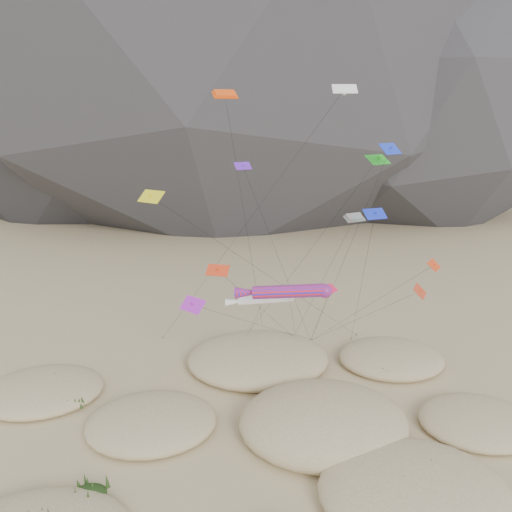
{
  "coord_description": "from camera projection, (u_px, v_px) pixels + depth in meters",
  "views": [
    {
      "loc": [
        -6.31,
        -33.79,
        27.33
      ],
      "look_at": [
        -1.24,
        12.0,
        14.22
      ],
      "focal_mm": 35.0,
      "sensor_mm": 36.0,
      "label": 1
    }
  ],
  "objects": [
    {
      "name": "ground",
      "position": [
        287.0,
        464.0,
        40.45
      ],
      "size": [
        500.0,
        500.0,
        0.0
      ],
      "primitive_type": "plane",
      "color": "#CCB789",
      "rests_on": "ground"
    },
    {
      "name": "dunes",
      "position": [
        272.0,
        423.0,
        44.64
      ],
      "size": [
        52.32,
        39.22,
        4.54
      ],
      "color": "#CCB789",
      "rests_on": "ground"
    },
    {
      "name": "dune_grass",
      "position": [
        265.0,
        429.0,
        43.5
      ],
      "size": [
        42.02,
        26.77,
        1.44
      ],
      "color": "black",
      "rests_on": "ground"
    },
    {
      "name": "kite_stakes",
      "position": [
        274.0,
        340.0,
        62.32
      ],
      "size": [
        24.75,
        4.21,
        0.3
      ],
      "color": "#3F2D1E",
      "rests_on": "ground"
    },
    {
      "name": "rainbow_tube_kite",
      "position": [
        285.0,
        292.0,
        43.94
      ],
      "size": [
        8.74,
        17.32,
        13.24
      ],
      "color": "#FF1F1A",
      "rests_on": "ground"
    },
    {
      "name": "white_tube_kite",
      "position": [
        261.0,
        300.0,
        47.27
      ],
      "size": [
        6.57,
        12.54,
        11.06
      ],
      "color": "white",
      "rests_on": "ground"
    },
    {
      "name": "orange_parafoil",
      "position": [
        226.0,
        99.0,
        48.36
      ],
      "size": [
        6.21,
        8.23,
        29.67
      ],
      "color": "#DF440B",
      "rests_on": "ground"
    },
    {
      "name": "multi_parafoil",
      "position": [
        353.0,
        219.0,
        49.34
      ],
      "size": [
        4.69,
        11.97,
        17.95
      ],
      "color": "red",
      "rests_on": "ground"
    },
    {
      "name": "delta_kites",
      "position": [
        311.0,
        224.0,
        46.62
      ],
      "size": [
        28.58,
        19.03,
        29.91
      ],
      "color": "#ED164A",
      "rests_on": "ground"
    }
  ]
}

